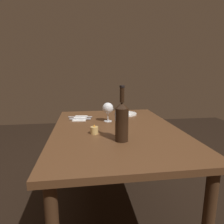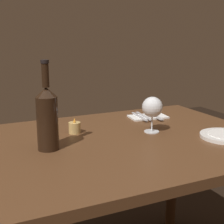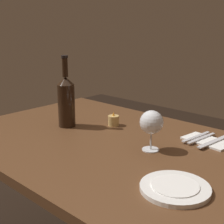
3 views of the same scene
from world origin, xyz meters
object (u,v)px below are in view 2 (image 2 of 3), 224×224
Objects in this scene: wine_bottle at (47,117)px; wine_glass_left at (152,108)px; fork_inner at (144,116)px; fork_outer at (139,117)px; folded_napkin at (148,117)px; table_knife at (153,115)px; votive_candle at (75,128)px.

wine_glass_left is at bearing 3.26° from wine_bottle.
fork_outer is (-0.02, 0.00, 0.00)m from fork_inner.
wine_glass_left is 0.87× the size of fork_inner.
fork_outer is at bearing 180.00° from folded_napkin.
folded_napkin is 0.03m from table_knife.
folded_napkin is at bearing 180.00° from table_knife.
wine_glass_left is 0.47m from wine_bottle.
votive_candle is 0.37× the size of fork_outer.
wine_glass_left is at bearing -123.20° from table_knife.
wine_bottle is at bearing -157.54° from table_knife.
wine_glass_left is 0.28m from folded_napkin.
fork_outer is (-0.05, 0.00, 0.01)m from folded_napkin.
wine_bottle reaches higher than folded_napkin.
fork_inner reaches higher than folded_napkin.
folded_napkin is 1.12× the size of fork_outer.
wine_bottle is 0.24m from votive_candle.
fork_inner is 0.06m from table_knife.
votive_candle reaches higher than fork_outer.
fork_outer is at bearing 14.73° from votive_candle.
votive_candle is 0.37× the size of fork_inner.
wine_glass_left is 0.78× the size of folded_napkin.
fork_outer is (0.54, 0.25, -0.11)m from wine_bottle.
fork_outer is (0.38, 0.10, -0.01)m from votive_candle.
folded_napkin is 0.95× the size of table_knife.
wine_glass_left is 2.34× the size of votive_candle.
votive_candle is 0.32× the size of table_knife.
votive_candle is 0.42m from fork_inner.
fork_outer reaches higher than folded_napkin.
fork_inner is at bearing 13.86° from votive_candle.
wine_glass_left is 0.47× the size of wine_bottle.
folded_napkin is at bearing 62.40° from wine_glass_left.
wine_bottle is 1.65× the size of folded_napkin.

